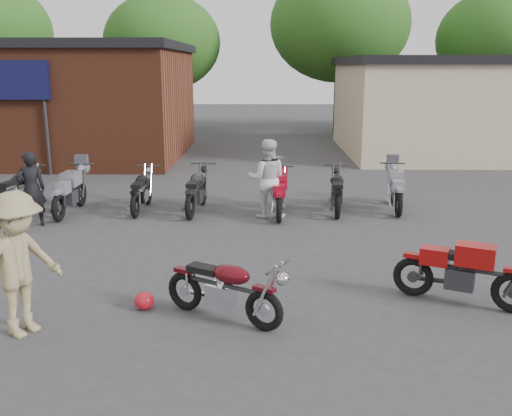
{
  "coord_description": "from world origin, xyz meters",
  "views": [
    {
      "loc": [
        0.21,
        -8.15,
        3.43
      ],
      "look_at": [
        0.07,
        1.97,
        0.9
      ],
      "focal_mm": 40.0,
      "sensor_mm": 36.0,
      "label": 1
    }
  ],
  "objects_px": {
    "person_tan": "(18,264)",
    "row_bike_6": "(396,187)",
    "row_bike_3": "(197,188)",
    "row_bike_5": "(337,189)",
    "person_dark": "(31,189)",
    "row_bike_4": "(280,191)",
    "person_light": "(267,179)",
    "row_bike_2": "(142,189)",
    "row_bike_1": "(70,189)",
    "sportbike": "(466,268)",
    "row_bike_0": "(18,187)",
    "helmet": "(144,301)",
    "vintage_motorcycle": "(225,285)"
  },
  "relations": [
    {
      "from": "row_bike_4",
      "to": "row_bike_2",
      "type": "bearing_deg",
      "value": 86.74
    },
    {
      "from": "row_bike_3",
      "to": "row_bike_5",
      "type": "relative_size",
      "value": 1.05
    },
    {
      "from": "row_bike_2",
      "to": "row_bike_6",
      "type": "height_order",
      "value": "row_bike_6"
    },
    {
      "from": "person_light",
      "to": "sportbike",
      "type": "bearing_deg",
      "value": 120.91
    },
    {
      "from": "row_bike_5",
      "to": "row_bike_0",
      "type": "bearing_deg",
      "value": 93.89
    },
    {
      "from": "row_bike_1",
      "to": "sportbike",
      "type": "bearing_deg",
      "value": -123.44
    },
    {
      "from": "row_bike_0",
      "to": "row_bike_5",
      "type": "xyz_separation_m",
      "value": [
        7.8,
        -0.15,
        0.02
      ]
    },
    {
      "from": "helmet",
      "to": "row_bike_6",
      "type": "distance_m",
      "value": 7.76
    },
    {
      "from": "person_tan",
      "to": "row_bike_3",
      "type": "relative_size",
      "value": 0.95
    },
    {
      "from": "sportbike",
      "to": "row_bike_2",
      "type": "xyz_separation_m",
      "value": [
        -5.92,
        5.55,
        -0.02
      ]
    },
    {
      "from": "row_bike_3",
      "to": "row_bike_6",
      "type": "bearing_deg",
      "value": -81.41
    },
    {
      "from": "vintage_motorcycle",
      "to": "row_bike_2",
      "type": "bearing_deg",
      "value": 141.52
    },
    {
      "from": "row_bike_4",
      "to": "row_bike_3",
      "type": "bearing_deg",
      "value": 85.56
    },
    {
      "from": "row_bike_3",
      "to": "row_bike_1",
      "type": "bearing_deg",
      "value": 98.92
    },
    {
      "from": "vintage_motorcycle",
      "to": "person_tan",
      "type": "relative_size",
      "value": 0.95
    },
    {
      "from": "helmet",
      "to": "row_bike_3",
      "type": "height_order",
      "value": "row_bike_3"
    },
    {
      "from": "row_bike_1",
      "to": "person_light",
      "type": "bearing_deg",
      "value": -92.24
    },
    {
      "from": "sportbike",
      "to": "row_bike_0",
      "type": "height_order",
      "value": "sportbike"
    },
    {
      "from": "helmet",
      "to": "person_dark",
      "type": "height_order",
      "value": "person_dark"
    },
    {
      "from": "person_dark",
      "to": "row_bike_6",
      "type": "bearing_deg",
      "value": 162.57
    },
    {
      "from": "row_bike_3",
      "to": "row_bike_5",
      "type": "xyz_separation_m",
      "value": [
        3.37,
        0.09,
        -0.03
      ]
    },
    {
      "from": "person_dark",
      "to": "person_light",
      "type": "distance_m",
      "value": 5.19
    },
    {
      "from": "person_light",
      "to": "row_bike_0",
      "type": "bearing_deg",
      "value": -6.06
    },
    {
      "from": "person_tan",
      "to": "row_bike_3",
      "type": "height_order",
      "value": "person_tan"
    },
    {
      "from": "helmet",
      "to": "row_bike_6",
      "type": "relative_size",
      "value": 0.15
    },
    {
      "from": "helmet",
      "to": "row_bike_5",
      "type": "relative_size",
      "value": 0.15
    },
    {
      "from": "person_tan",
      "to": "row_bike_0",
      "type": "distance_m",
      "value": 7.33
    },
    {
      "from": "row_bike_6",
      "to": "person_light",
      "type": "bearing_deg",
      "value": 109.52
    },
    {
      "from": "person_tan",
      "to": "sportbike",
      "type": "bearing_deg",
      "value": -50.52
    },
    {
      "from": "person_dark",
      "to": "row_bike_6",
      "type": "relative_size",
      "value": 0.85
    },
    {
      "from": "row_bike_6",
      "to": "vintage_motorcycle",
      "type": "bearing_deg",
      "value": 155.34
    },
    {
      "from": "person_light",
      "to": "row_bike_2",
      "type": "relative_size",
      "value": 0.97
    },
    {
      "from": "helmet",
      "to": "person_dark",
      "type": "xyz_separation_m",
      "value": [
        -3.33,
        4.38,
        0.7
      ]
    },
    {
      "from": "person_light",
      "to": "row_bike_4",
      "type": "distance_m",
      "value": 0.51
    },
    {
      "from": "helmet",
      "to": "row_bike_2",
      "type": "bearing_deg",
      "value": 102.07
    },
    {
      "from": "person_light",
      "to": "row_bike_6",
      "type": "height_order",
      "value": "person_light"
    },
    {
      "from": "person_light",
      "to": "row_bike_2",
      "type": "height_order",
      "value": "person_light"
    },
    {
      "from": "sportbike",
      "to": "vintage_motorcycle",
      "type": "bearing_deg",
      "value": -144.55
    },
    {
      "from": "person_dark",
      "to": "row_bike_5",
      "type": "height_order",
      "value": "person_dark"
    },
    {
      "from": "sportbike",
      "to": "row_bike_3",
      "type": "height_order",
      "value": "row_bike_3"
    },
    {
      "from": "sportbike",
      "to": "row_bike_1",
      "type": "bearing_deg",
      "value": 170.88
    },
    {
      "from": "person_light",
      "to": "row_bike_3",
      "type": "bearing_deg",
      "value": -15.3
    },
    {
      "from": "row_bike_1",
      "to": "row_bike_6",
      "type": "bearing_deg",
      "value": -85.22
    },
    {
      "from": "person_tan",
      "to": "row_bike_6",
      "type": "height_order",
      "value": "person_tan"
    },
    {
      "from": "helmet",
      "to": "row_bike_6",
      "type": "xyz_separation_m",
      "value": [
        4.93,
        5.97,
        0.43
      ]
    },
    {
      "from": "row_bike_5",
      "to": "person_dark",
      "type": "bearing_deg",
      "value": 106.73
    },
    {
      "from": "person_dark",
      "to": "person_tan",
      "type": "distance_m",
      "value": 5.5
    },
    {
      "from": "person_dark",
      "to": "row_bike_4",
      "type": "bearing_deg",
      "value": 162.76
    },
    {
      "from": "row_bike_2",
      "to": "person_dark",
      "type": "bearing_deg",
      "value": 125.04
    },
    {
      "from": "row_bike_1",
      "to": "row_bike_5",
      "type": "distance_m",
      "value": 6.37
    }
  ]
}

